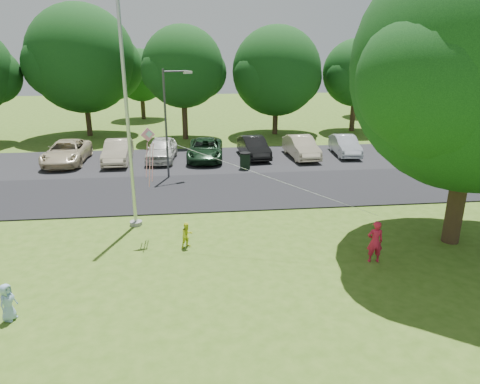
{
  "coord_description": "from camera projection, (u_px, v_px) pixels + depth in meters",
  "views": [
    {
      "loc": [
        -1.1,
        -11.67,
        6.85
      ],
      "look_at": [
        0.7,
        4.0,
        1.6
      ],
      "focal_mm": 32.0,
      "sensor_mm": 36.0,
      "label": 1
    }
  ],
  "objects": [
    {
      "name": "child_blue",
      "position": [
        8.0,
        302.0,
        11.27
      ],
      "size": [
        0.49,
        0.6,
        1.06
      ],
      "primitive_type": "imported",
      "rotation": [
        0.0,
        0.0,
        1.21
      ],
      "color": "#8FB5DB",
      "rests_on": "ground"
    },
    {
      "name": "horizon_trees",
      "position": [
        239.0,
        76.0,
        44.29
      ],
      "size": [
        77.46,
        7.2,
        7.02
      ],
      "color": "#332316",
      "rests_on": "ground"
    },
    {
      "name": "parked_cars",
      "position": [
        191.0,
        149.0,
        27.63
      ],
      "size": [
        20.19,
        5.07,
        1.45
      ],
      "color": "#C6B793",
      "rests_on": "ground"
    },
    {
      "name": "child_yellow",
      "position": [
        187.0,
        235.0,
        15.49
      ],
      "size": [
        0.58,
        0.56,
        0.95
      ],
      "primitive_type": "imported",
      "rotation": [
        0.0,
        0.0,
        0.61
      ],
      "color": "yellow",
      "rests_on": "ground"
    },
    {
      "name": "street_lamp",
      "position": [
        170.0,
        114.0,
        23.02
      ],
      "size": [
        1.58,
        0.78,
        5.93
      ],
      "rotation": [
        0.0,
        0.0,
        0.4
      ],
      "color": "#3F3F44",
      "rests_on": "ground"
    },
    {
      "name": "ground",
      "position": [
        232.0,
        282.0,
        13.28
      ],
      "size": [
        120.0,
        120.0,
        0.0
      ],
      "primitive_type": "plane",
      "color": "#3C5F19",
      "rests_on": "ground"
    },
    {
      "name": "park_road",
      "position": [
        215.0,
        191.0,
        21.75
      ],
      "size": [
        60.0,
        6.0,
        0.06
      ],
      "primitive_type": "cube",
      "color": "black",
      "rests_on": "ground"
    },
    {
      "name": "tree_row",
      "position": [
        222.0,
        65.0,
        34.49
      ],
      "size": [
        64.35,
        11.94,
        10.88
      ],
      "color": "#332316",
      "rests_on": "ground"
    },
    {
      "name": "big_tree",
      "position": [
        477.0,
        73.0,
        14.08
      ],
      "size": [
        9.1,
        8.4,
        10.51
      ],
      "rotation": [
        0.0,
        0.0,
        -0.32
      ],
      "color": "#332316",
      "rests_on": "ground"
    },
    {
      "name": "woman",
      "position": [
        375.0,
        242.0,
        14.33
      ],
      "size": [
        0.57,
        0.4,
        1.48
      ],
      "primitive_type": "imported",
      "rotation": [
        0.0,
        0.0,
        3.05
      ],
      "color": "red",
      "rests_on": "ground"
    },
    {
      "name": "trash_can",
      "position": [
        245.0,
        161.0,
        25.59
      ],
      "size": [
        0.66,
        0.66,
        1.04
      ],
      "rotation": [
        0.0,
        0.0,
        -0.3
      ],
      "color": "black",
      "rests_on": "ground"
    },
    {
      "name": "flagpole",
      "position": [
        128.0,
        124.0,
        16.3
      ],
      "size": [
        0.5,
        0.5,
        10.0
      ],
      "color": "#B7BABF",
      "rests_on": "ground"
    },
    {
      "name": "parking_strip",
      "position": [
        209.0,
        160.0,
        27.88
      ],
      "size": [
        42.0,
        7.0,
        0.06
      ],
      "primitive_type": "cube",
      "color": "black",
      "rests_on": "ground"
    },
    {
      "name": "kite",
      "position": [
        157.0,
        150.0,
        15.42
      ],
      "size": [
        7.81,
        3.25,
        2.54
      ],
      "rotation": [
        0.0,
        0.0,
        0.2
      ],
      "color": "pink",
      "rests_on": "ground"
    }
  ]
}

